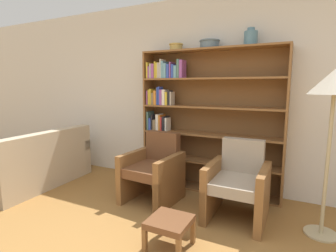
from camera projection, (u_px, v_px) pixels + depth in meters
The scene contains 10 objects.
wall_back at pixel (217, 94), 3.75m from camera, with size 12.00×0.06×2.75m.
bookshelf at pixel (197, 121), 3.76m from camera, with size 1.99×0.30×1.99m.
bowl_copper at pixel (176, 47), 3.73m from camera, with size 0.21×0.21×0.10m.
bowl_stoneware at pixel (210, 44), 3.51m from camera, with size 0.28×0.28×0.11m.
vase_tall at pixel (251, 38), 3.27m from camera, with size 0.17×0.17×0.22m.
couch at pixel (36, 166), 3.98m from camera, with size 0.94×1.62×0.84m.
armchair_leather at pixel (154, 170), 3.44m from camera, with size 0.69×0.72×0.87m.
armchair_cushioned at pixel (238, 184), 2.95m from camera, with size 0.64×0.68×0.87m.
floor_lamp at pixel (334, 90), 2.44m from camera, with size 0.46×0.46×1.65m.
footstool at pixel (170, 224), 2.40m from camera, with size 0.37×0.37×0.29m.
Camera 1 is at (1.06, -1.24, 1.49)m, focal length 28.00 mm.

